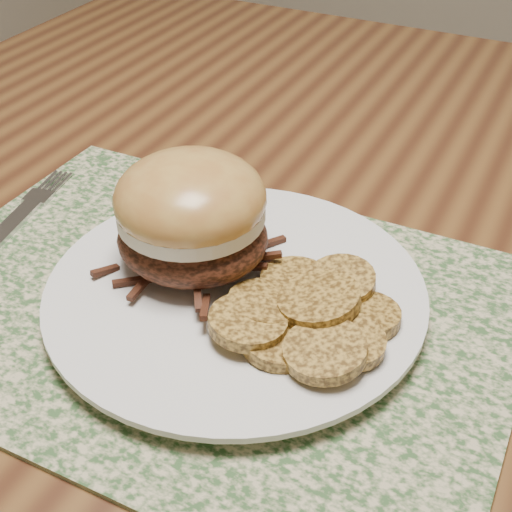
# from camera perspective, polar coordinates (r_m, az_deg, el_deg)

# --- Properties ---
(placemat) EXTENTS (0.45, 0.33, 0.00)m
(placemat) POSITION_cam_1_polar(r_m,az_deg,el_deg) (0.53, -4.28, -4.06)
(placemat) COLOR #33552C
(placemat) RESTS_ON dining_table
(dinner_plate) EXTENTS (0.26, 0.26, 0.02)m
(dinner_plate) POSITION_cam_1_polar(r_m,az_deg,el_deg) (0.52, -1.64, -3.10)
(dinner_plate) COLOR silver
(dinner_plate) RESTS_ON placemat
(pork_sandwich) EXTENTS (0.13, 0.13, 0.09)m
(pork_sandwich) POSITION_cam_1_polar(r_m,az_deg,el_deg) (0.52, -5.20, 3.28)
(pork_sandwich) COLOR black
(pork_sandwich) RESTS_ON dinner_plate
(roasted_potatoes) EXTENTS (0.13, 0.14, 0.03)m
(roasted_potatoes) POSITION_cam_1_polar(r_m,az_deg,el_deg) (0.48, 3.98, -4.70)
(roasted_potatoes) COLOR #A97E31
(roasted_potatoes) RESTS_ON dinner_plate
(fork) EXTENTS (0.05, 0.19, 0.00)m
(fork) POSITION_cam_1_polar(r_m,az_deg,el_deg) (0.64, -19.10, 2.25)
(fork) COLOR #BCBCC3
(fork) RESTS_ON placemat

